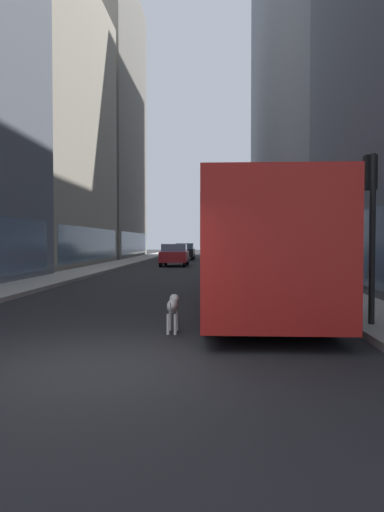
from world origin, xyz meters
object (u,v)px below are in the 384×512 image
dalmatian_dog (173,306)px  car_black_suv (185,251)px  car_blue_hatchback (236,261)px  car_red_coupe (175,255)px  traffic_light_near (371,210)px  transit_bus (252,242)px

dalmatian_dog → car_black_suv: bearing=93.3°
car_blue_hatchback → car_black_suv: 22.99m
car_red_coupe → car_blue_hatchback: size_ratio=0.98×
car_black_suv → traffic_light_near: 36.72m
car_red_coupe → car_blue_hatchback: 11.52m
car_red_coupe → traffic_light_near: size_ratio=1.16×
car_black_suv → traffic_light_near: (6.10, -36.17, 1.61)m
transit_bus → dalmatian_dog: size_ratio=11.98×
car_red_coupe → traffic_light_near: 25.14m
dalmatian_dog → traffic_light_near: (3.98, 0.35, 1.92)m
car_blue_hatchback → dalmatian_dog: (-1.88, -13.88, -0.31)m
traffic_light_near → dalmatian_dog: bearing=-175.0°
dalmatian_dog → transit_bus: bearing=64.4°
car_blue_hatchback → car_red_coupe: bearing=110.3°
car_red_coupe → dalmatian_dog: car_red_coupe is taller
car_blue_hatchback → car_black_suv: bearing=100.0°
car_blue_hatchback → car_black_suv: same height
transit_bus → car_blue_hatchback: 10.00m
car_red_coupe → dalmatian_dog: size_ratio=4.11×
transit_bus → dalmatian_dog: transit_bus is taller
transit_bus → traffic_light_near: size_ratio=3.39×
car_red_coupe → car_blue_hatchback: (4.00, -10.80, -0.00)m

